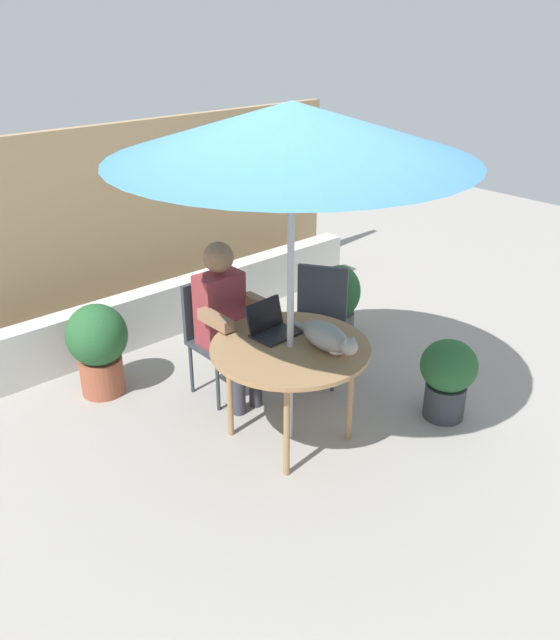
# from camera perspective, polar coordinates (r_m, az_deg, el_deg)

# --- Properties ---
(ground_plane) EXTENTS (14.00, 14.00, 0.00)m
(ground_plane) POSITION_cam_1_polar(r_m,az_deg,el_deg) (4.61, 0.84, -10.17)
(ground_plane) COLOR gray
(fence_back) EXTENTS (5.35, 0.08, 1.81)m
(fence_back) POSITION_cam_1_polar(r_m,az_deg,el_deg) (6.10, -15.33, 7.71)
(fence_back) COLOR tan
(fence_back) RESTS_ON ground
(planter_wall_low) EXTENTS (4.81, 0.20, 0.47)m
(planter_wall_low) POSITION_cam_1_polar(r_m,az_deg,el_deg) (5.86, -11.95, 0.26)
(planter_wall_low) COLOR beige
(planter_wall_low) RESTS_ON ground
(patio_table) EXTENTS (1.05, 1.05, 0.72)m
(patio_table) POSITION_cam_1_polar(r_m,az_deg,el_deg) (4.25, 0.89, -2.95)
(patio_table) COLOR #9E754C
(patio_table) RESTS_ON ground
(patio_umbrella) EXTENTS (2.15, 2.15, 2.24)m
(patio_umbrella) POSITION_cam_1_polar(r_m,az_deg,el_deg) (3.78, 1.05, 16.28)
(patio_umbrella) COLOR #B7B7BC
(patio_umbrella) RESTS_ON ground
(chair_occupied) EXTENTS (0.40, 0.40, 0.89)m
(chair_occupied) POSITION_cam_1_polar(r_m,az_deg,el_deg) (4.90, -5.82, -0.76)
(chair_occupied) COLOR #33383F
(chair_occupied) RESTS_ON ground
(chair_empty) EXTENTS (0.55, 0.55, 0.89)m
(chair_empty) POSITION_cam_1_polar(r_m,az_deg,el_deg) (5.12, 3.48, 0.52)
(chair_empty) COLOR #33383F
(chair_empty) RESTS_ON ground
(person_seated) EXTENTS (0.48, 0.48, 1.23)m
(person_seated) POSITION_cam_1_polar(r_m,az_deg,el_deg) (4.71, -4.78, 0.45)
(person_seated) COLOR maroon
(person_seated) RESTS_ON ground
(laptop) EXTENTS (0.31, 0.27, 0.21)m
(laptop) POSITION_cam_1_polar(r_m,az_deg,el_deg) (4.36, -0.90, -0.39)
(laptop) COLOR black
(laptop) RESTS_ON patio_table
(cat) EXTENTS (0.23, 0.65, 0.17)m
(cat) POSITION_cam_1_polar(r_m,az_deg,el_deg) (4.16, 4.23, -1.57)
(cat) COLOR gray
(cat) RESTS_ON patio_table
(potted_plant_near_fence) EXTENTS (0.46, 0.46, 0.73)m
(potted_plant_near_fence) POSITION_cam_1_polar(r_m,az_deg,el_deg) (5.08, -15.69, -2.12)
(potted_plant_near_fence) COLOR #9E5138
(potted_plant_near_fence) RESTS_ON ground
(potted_plant_by_chair) EXTENTS (0.40, 0.40, 0.61)m
(potted_plant_by_chair) POSITION_cam_1_polar(r_m,az_deg,el_deg) (4.78, 14.52, -4.72)
(potted_plant_by_chair) COLOR #33383D
(potted_plant_by_chair) RESTS_ON ground
(potted_plant_corner) EXTENTS (0.38, 0.38, 0.68)m
(potted_plant_corner) POSITION_cam_1_polar(r_m,az_deg,el_deg) (5.80, 5.21, 1.87)
(potted_plant_corner) COLOR #595654
(potted_plant_corner) RESTS_ON ground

